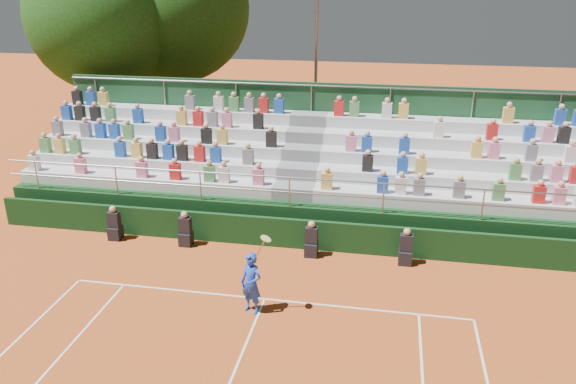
% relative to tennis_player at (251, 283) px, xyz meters
% --- Properties ---
extents(ground, '(90.00, 90.00, 0.00)m').
position_rel_tennis_player_xyz_m(ground, '(0.19, 0.63, -0.84)').
color(ground, '#B44C1E').
rests_on(ground, ground).
extents(courtside_wall, '(20.00, 0.15, 1.00)m').
position_rel_tennis_player_xyz_m(courtside_wall, '(0.19, 3.83, -0.34)').
color(courtside_wall, black).
rests_on(courtside_wall, ground).
extents(line_officials, '(9.88, 0.40, 1.19)m').
position_rel_tennis_player_xyz_m(line_officials, '(-0.88, 3.38, -0.37)').
color(line_officials, black).
rests_on(line_officials, ground).
extents(grandstand, '(20.00, 5.20, 4.40)m').
position_rel_tennis_player_xyz_m(grandstand, '(0.18, 7.07, 0.24)').
color(grandstand, black).
rests_on(grandstand, ground).
extents(tennis_player, '(0.89, 0.61, 2.22)m').
position_rel_tennis_player_xyz_m(tennis_player, '(0.00, 0.00, 0.00)').
color(tennis_player, blue).
rests_on(tennis_player, ground).
extents(tree_west, '(6.81, 6.81, 9.85)m').
position_rel_tennis_player_xyz_m(tree_west, '(-10.01, 12.56, 5.59)').
color(tree_west, '#342413').
rests_on(tree_west, ground).
extents(tree_east, '(7.07, 7.07, 10.29)m').
position_rel_tennis_player_xyz_m(tree_east, '(-7.29, 14.85, 5.90)').
color(tree_east, '#342413').
rests_on(tree_east, ground).
extents(floodlight_mast, '(0.60, 0.25, 8.61)m').
position_rel_tennis_player_xyz_m(floodlight_mast, '(-0.21, 13.28, 4.14)').
color(floodlight_mast, gray).
rests_on(floodlight_mast, ground).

